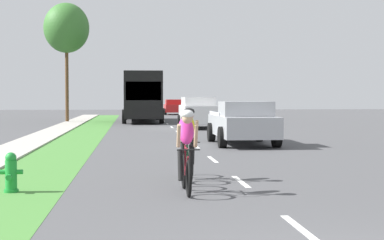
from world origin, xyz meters
name	(u,v)px	position (x,y,z in m)	size (l,w,h in m)	color
ground_plane	(189,141)	(0.00, 20.00, 0.00)	(120.00, 120.00, 0.00)	#4C4C4F
grass_verge	(76,141)	(-4.61, 20.00, 0.00)	(2.00, 70.00, 0.01)	#478438
sidewalk_concrete	(32,141)	(-6.35, 20.00, 0.00)	(1.50, 70.00, 0.10)	#B2ADA3
lane_markings_center	(181,134)	(0.00, 24.00, 0.00)	(0.12, 53.13, 0.01)	white
fire_hydrant_green	(11,173)	(-4.61, 6.64, 0.37)	(0.44, 0.38, 0.76)	#1E8C33
cyclist_lead	(186,150)	(-1.30, 6.23, 0.81)	(0.42, 1.72, 1.58)	black
cyclist_trailing	(188,143)	(-1.10, 8.05, 0.81)	(0.42, 1.72, 1.58)	black
pickup_silver	(243,123)	(1.84, 17.65, 0.83)	(2.22, 5.10, 1.64)	#A5A8AD
suv_white	(198,112)	(1.44, 29.74, 0.95)	(2.15, 4.70, 1.79)	silver
bus_black	(142,94)	(-1.62, 39.72, 1.98)	(2.78, 11.60, 3.48)	black
sedan_red	(173,107)	(1.78, 56.48, 0.77)	(1.98, 4.30, 1.52)	red
street_tree_far	(66,28)	(-6.96, 39.09, 6.65)	(3.21, 3.21, 8.45)	brown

